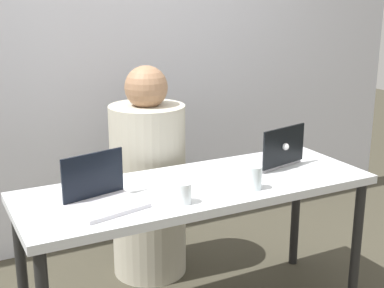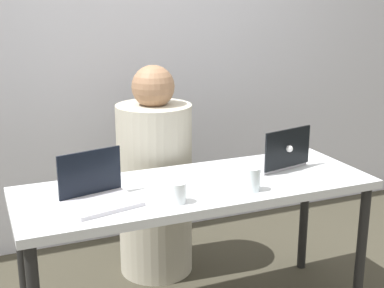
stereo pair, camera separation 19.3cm
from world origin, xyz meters
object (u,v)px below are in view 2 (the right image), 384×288
at_px(laptop_back_right, 277,158).
at_px(water_glass_left, 178,194).
at_px(laptop_front_left, 98,192).
at_px(water_glass_right, 253,181).
at_px(person_at_center, 155,183).

xyz_separation_m(laptop_back_right, water_glass_left, (-0.65, -0.26, -0.01)).
height_order(laptop_front_left, water_glass_right, laptop_front_left).
bearing_deg(laptop_front_left, water_glass_left, -35.12).
relative_size(laptop_front_left, water_glass_right, 3.15).
xyz_separation_m(person_at_center, water_glass_left, (-0.15, -0.76, 0.22)).
relative_size(laptop_back_right, water_glass_left, 3.84).
xyz_separation_m(person_at_center, laptop_front_left, (-0.47, -0.63, 0.23)).
bearing_deg(water_glass_right, laptop_back_right, 42.14).
xyz_separation_m(water_glass_right, water_glass_left, (-0.37, -0.01, -0.01)).
bearing_deg(water_glass_right, water_glass_left, -178.87).
distance_m(laptop_back_right, water_glass_left, 0.70).
height_order(person_at_center, water_glass_left, person_at_center).
height_order(laptop_back_right, water_glass_right, laptop_back_right).
xyz_separation_m(laptop_front_left, water_glass_left, (0.31, -0.13, -0.01)).
distance_m(water_glass_right, water_glass_left, 0.37).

